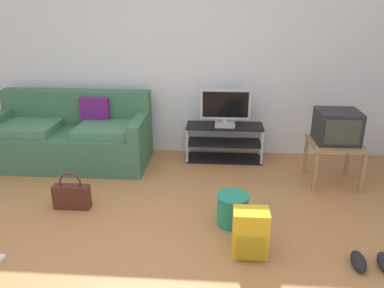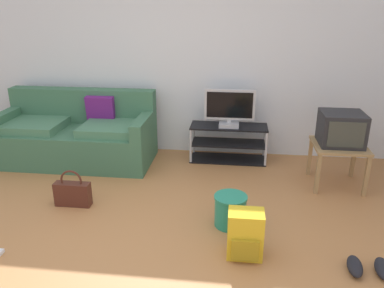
{
  "view_description": "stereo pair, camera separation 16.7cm",
  "coord_description": "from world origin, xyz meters",
  "views": [
    {
      "loc": [
        0.62,
        -2.52,
        1.93
      ],
      "look_at": [
        0.37,
        1.0,
        0.62
      ],
      "focal_mm": 35.72,
      "sensor_mm": 36.0,
      "label": 1
    },
    {
      "loc": [
        0.79,
        -2.5,
        1.93
      ],
      "look_at": [
        0.37,
        1.0,
        0.62
      ],
      "focal_mm": 35.72,
      "sensor_mm": 36.0,
      "label": 2
    }
  ],
  "objects": [
    {
      "name": "tv_stand",
      "position": [
        0.71,
        2.13,
        0.23
      ],
      "size": [
        0.97,
        0.37,
        0.46
      ],
      "color": "black",
      "rests_on": "ground_plane"
    },
    {
      "name": "crt_tv",
      "position": [
        1.92,
        1.56,
        0.66
      ],
      "size": [
        0.45,
        0.42,
        0.35
      ],
      "color": "#232326",
      "rests_on": "side_table"
    },
    {
      "name": "sneakers_pair",
      "position": [
        1.84,
        0.03,
        0.04
      ],
      "size": [
        0.34,
        0.27,
        0.09
      ],
      "color": "black",
      "rests_on": "ground_plane"
    },
    {
      "name": "wall_back",
      "position": [
        0.0,
        2.45,
        1.35
      ],
      "size": [
        9.0,
        0.1,
        2.7
      ],
      "primitive_type": "cube",
      "color": "silver",
      "rests_on": "ground_plane"
    },
    {
      "name": "backpack",
      "position": [
        0.9,
        0.13,
        0.19
      ],
      "size": [
        0.28,
        0.27,
        0.4
      ],
      "rotation": [
        0.0,
        0.0,
        0.21
      ],
      "color": "gold",
      "rests_on": "ground_plane"
    },
    {
      "name": "handbag",
      "position": [
        -0.81,
        0.75,
        0.14
      ],
      "size": [
        0.36,
        0.11,
        0.38
      ],
      "rotation": [
        0.0,
        0.0,
        -0.58
      ],
      "color": "#4C2319",
      "rests_on": "ground_plane"
    },
    {
      "name": "couch",
      "position": [
        -1.22,
        1.91,
        0.33
      ],
      "size": [
        1.93,
        0.87,
        0.88
      ],
      "color": "#3D6B4C",
      "rests_on": "ground_plane"
    },
    {
      "name": "flat_tv",
      "position": [
        0.71,
        2.11,
        0.7
      ],
      "size": [
        0.62,
        0.22,
        0.47
      ],
      "color": "#B2B2B7",
      "rests_on": "tv_stand"
    },
    {
      "name": "ground_plane",
      "position": [
        0.0,
        0.0,
        -0.01
      ],
      "size": [
        9.0,
        9.8,
        0.02
      ],
      "primitive_type": "cube",
      "color": "#B27542"
    },
    {
      "name": "cleaning_bucket",
      "position": [
        0.77,
        0.57,
        0.16
      ],
      "size": [
        0.3,
        0.3,
        0.3
      ],
      "color": "#238466",
      "rests_on": "ground_plane"
    },
    {
      "name": "side_table",
      "position": [
        1.92,
        1.54,
        0.41
      ],
      "size": [
        0.55,
        0.55,
        0.48
      ],
      "color": "#9E7A4C",
      "rests_on": "ground_plane"
    }
  ]
}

